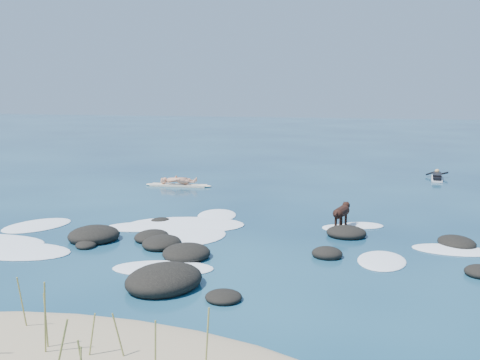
% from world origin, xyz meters
% --- Properties ---
extents(ground, '(160.00, 160.00, 0.00)m').
position_xyz_m(ground, '(0.00, 0.00, 0.00)').
color(ground, '#0A2642').
rests_on(ground, ground).
extents(dune_grass, '(3.66, 1.92, 1.23)m').
position_xyz_m(dune_grass, '(-0.05, -8.17, 0.63)').
color(dune_grass, olive).
rests_on(dune_grass, ground).
extents(reef_rocks, '(13.37, 6.75, 0.59)m').
position_xyz_m(reef_rocks, '(0.05, -2.31, 0.11)').
color(reef_rocks, black).
rests_on(reef_rocks, ground).
extents(breaking_foam, '(14.69, 7.53, 0.12)m').
position_xyz_m(breaking_foam, '(-2.38, -0.86, 0.01)').
color(breaking_foam, white).
rests_on(breaking_foam, ground).
extents(standing_surfer_rig, '(2.92, 0.80, 1.66)m').
position_xyz_m(standing_surfer_rig, '(-5.02, 7.00, 0.65)').
color(standing_surfer_rig, '#F1E2C1').
rests_on(standing_surfer_rig, ground).
extents(paddling_surfer_rig, '(1.03, 2.30, 0.40)m').
position_xyz_m(paddling_surfer_rig, '(5.65, 12.28, 0.14)').
color(paddling_surfer_rig, white).
rests_on(paddling_surfer_rig, ground).
extents(dog, '(0.46, 1.22, 0.78)m').
position_xyz_m(dog, '(2.53, 1.56, 0.52)').
color(dog, black).
rests_on(dog, ground).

